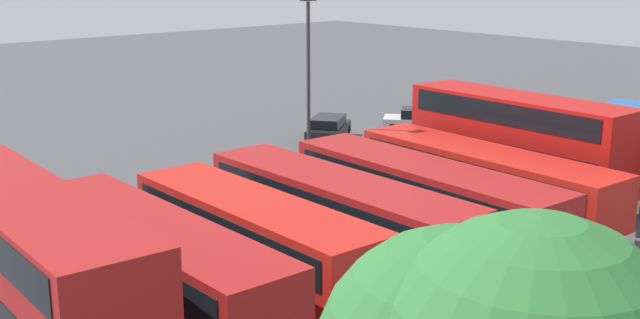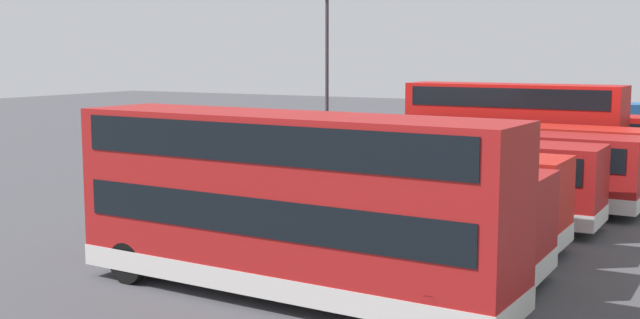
{
  "view_description": "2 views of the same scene",
  "coord_description": "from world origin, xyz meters",
  "px_view_note": "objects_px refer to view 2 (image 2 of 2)",
  "views": [
    {
      "loc": [
        19.18,
        28.69,
        10.23
      ],
      "look_at": [
        -2.07,
        4.14,
        1.92
      ],
      "focal_mm": 44.51,
      "sensor_mm": 36.0,
      "label": 1
    },
    {
      "loc": [
        28.73,
        19.62,
        5.98
      ],
      "look_at": [
        0.35,
        3.84,
        1.66
      ],
      "focal_mm": 44.85,
      "sensor_mm": 36.0,
      "label": 2
    }
  ],
  "objects_px": {
    "waste_bin_yellow": "(190,211)",
    "bus_single_deck_fifth": "(437,175)",
    "bus_double_decker_far_end": "(288,200)",
    "car_hatchback_silver": "(356,138)",
    "bus_single_deck_seventh": "(345,207)",
    "car_small_green": "(282,146)",
    "lamp_post_tall": "(327,75)",
    "bus_single_deck_fourth": "(487,164)",
    "bus_single_deck_third": "(514,155)",
    "box_truck_blue": "(576,129)",
    "bus_single_deck_near_end": "(551,139)",
    "bus_single_deck_sixth": "(401,191)",
    "bus_double_decker_second": "(513,128)"
  },
  "relations": [
    {
      "from": "bus_double_decker_far_end",
      "to": "lamp_post_tall",
      "type": "bearing_deg",
      "value": -154.59
    },
    {
      "from": "bus_single_deck_near_end",
      "to": "box_truck_blue",
      "type": "xyz_separation_m",
      "value": [
        -5.29,
        0.15,
        0.08
      ]
    },
    {
      "from": "bus_single_deck_seventh",
      "to": "car_small_green",
      "type": "bearing_deg",
      "value": -143.84
    },
    {
      "from": "lamp_post_tall",
      "to": "bus_single_deck_seventh",
      "type": "bearing_deg",
      "value": 30.8
    },
    {
      "from": "bus_single_deck_third",
      "to": "bus_double_decker_far_end",
      "type": "distance_m",
      "value": 17.77
    },
    {
      "from": "bus_single_deck_fourth",
      "to": "waste_bin_yellow",
      "type": "distance_m",
      "value": 11.86
    },
    {
      "from": "bus_single_deck_near_end",
      "to": "car_hatchback_silver",
      "type": "height_order",
      "value": "bus_single_deck_near_end"
    },
    {
      "from": "car_hatchback_silver",
      "to": "bus_single_deck_fourth",
      "type": "bearing_deg",
      "value": 42.28
    },
    {
      "from": "bus_double_decker_far_end",
      "to": "bus_double_decker_second",
      "type": "bearing_deg",
      "value": -178.8
    },
    {
      "from": "bus_single_deck_seventh",
      "to": "bus_double_decker_far_end",
      "type": "xyz_separation_m",
      "value": [
        3.66,
        0.32,
        0.83
      ]
    },
    {
      "from": "bus_single_deck_sixth",
      "to": "car_hatchback_silver",
      "type": "height_order",
      "value": "bus_single_deck_sixth"
    },
    {
      "from": "bus_single_deck_fourth",
      "to": "box_truck_blue",
      "type": "height_order",
      "value": "box_truck_blue"
    },
    {
      "from": "bus_single_deck_third",
      "to": "car_small_green",
      "type": "height_order",
      "value": "bus_single_deck_third"
    },
    {
      "from": "bus_single_deck_third",
      "to": "box_truck_blue",
      "type": "relative_size",
      "value": 1.47
    },
    {
      "from": "bus_single_deck_sixth",
      "to": "lamp_post_tall",
      "type": "height_order",
      "value": "lamp_post_tall"
    },
    {
      "from": "box_truck_blue",
      "to": "waste_bin_yellow",
      "type": "distance_m",
      "value": 26.07
    },
    {
      "from": "waste_bin_yellow",
      "to": "bus_single_deck_near_end",
      "type": "bearing_deg",
      "value": 157.49
    },
    {
      "from": "box_truck_blue",
      "to": "car_hatchback_silver",
      "type": "xyz_separation_m",
      "value": [
        1.96,
        -13.0,
        -1.01
      ]
    },
    {
      "from": "bus_double_decker_second",
      "to": "bus_single_deck_seventh",
      "type": "height_order",
      "value": "bus_double_decker_second"
    },
    {
      "from": "bus_single_deck_fifth",
      "to": "bus_double_decker_far_end",
      "type": "distance_m",
      "value": 10.73
    },
    {
      "from": "box_truck_blue",
      "to": "lamp_post_tall",
      "type": "relative_size",
      "value": 0.91
    },
    {
      "from": "bus_double_decker_second",
      "to": "waste_bin_yellow",
      "type": "bearing_deg",
      "value": -24.39
    },
    {
      "from": "bus_double_decker_far_end",
      "to": "bus_single_deck_fourth",
      "type": "bearing_deg",
      "value": 178.01
    },
    {
      "from": "bus_single_deck_third",
      "to": "bus_single_deck_sixth",
      "type": "bearing_deg",
      "value": -3.46
    },
    {
      "from": "bus_single_deck_near_end",
      "to": "car_small_green",
      "type": "xyz_separation_m",
      "value": [
        2.43,
        -14.73,
        -0.92
      ]
    },
    {
      "from": "bus_single_deck_third",
      "to": "car_hatchback_silver",
      "type": "bearing_deg",
      "value": -129.53
    },
    {
      "from": "bus_single_deck_sixth",
      "to": "car_small_green",
      "type": "height_order",
      "value": "bus_single_deck_sixth"
    },
    {
      "from": "car_hatchback_silver",
      "to": "car_small_green",
      "type": "relative_size",
      "value": 1.02
    },
    {
      "from": "bus_single_deck_near_end",
      "to": "car_hatchback_silver",
      "type": "relative_size",
      "value": 2.53
    },
    {
      "from": "bus_single_deck_sixth",
      "to": "car_small_green",
      "type": "relative_size",
      "value": 2.37
    },
    {
      "from": "bus_single_deck_sixth",
      "to": "lamp_post_tall",
      "type": "bearing_deg",
      "value": -138.98
    },
    {
      "from": "bus_double_decker_far_end",
      "to": "bus_single_deck_near_end",
      "type": "bearing_deg",
      "value": 178.82
    },
    {
      "from": "bus_double_decker_far_end",
      "to": "box_truck_blue",
      "type": "relative_size",
      "value": 1.47
    },
    {
      "from": "car_small_green",
      "to": "waste_bin_yellow",
      "type": "distance_m",
      "value": 18.26
    },
    {
      "from": "bus_single_deck_third",
      "to": "bus_single_deck_fourth",
      "type": "distance_m",
      "value": 3.43
    },
    {
      "from": "bus_single_deck_third",
      "to": "lamp_post_tall",
      "type": "height_order",
      "value": "lamp_post_tall"
    },
    {
      "from": "bus_single_deck_seventh",
      "to": "bus_single_deck_fifth",
      "type": "bearing_deg",
      "value": 179.1
    },
    {
      "from": "bus_double_decker_second",
      "to": "waste_bin_yellow",
      "type": "relative_size",
      "value": 10.77
    },
    {
      "from": "box_truck_blue",
      "to": "car_small_green",
      "type": "xyz_separation_m",
      "value": [
        7.72,
        -14.88,
        -1.01
      ]
    },
    {
      "from": "bus_single_deck_fourth",
      "to": "car_small_green",
      "type": "bearing_deg",
      "value": -119.58
    },
    {
      "from": "bus_double_decker_second",
      "to": "bus_single_deck_seventh",
      "type": "xyz_separation_m",
      "value": [
        17.64,
        0.12,
        -0.82
      ]
    },
    {
      "from": "bus_single_deck_third",
      "to": "lamp_post_tall",
      "type": "relative_size",
      "value": 1.34
    },
    {
      "from": "bus_single_deck_near_end",
      "to": "lamp_post_tall",
      "type": "xyz_separation_m",
      "value": [
        9.71,
        -7.83,
        3.4
      ]
    },
    {
      "from": "bus_single_deck_fourth",
      "to": "box_truck_blue",
      "type": "bearing_deg",
      "value": 179.41
    },
    {
      "from": "bus_single_deck_third",
      "to": "car_small_green",
      "type": "xyz_separation_m",
      "value": [
        -4.92,
        -14.83,
        -0.92
      ]
    },
    {
      "from": "waste_bin_yellow",
      "to": "bus_single_deck_seventh",
      "type": "bearing_deg",
      "value": 74.44
    },
    {
      "from": "waste_bin_yellow",
      "to": "bus_single_deck_fifth",
      "type": "bearing_deg",
      "value": 124.44
    },
    {
      "from": "bus_single_deck_seventh",
      "to": "bus_single_deck_fourth",
      "type": "bearing_deg",
      "value": 175.59
    },
    {
      "from": "bus_double_decker_far_end",
      "to": "car_hatchback_silver",
      "type": "distance_m",
      "value": 31.04
    },
    {
      "from": "bus_double_decker_second",
      "to": "car_hatchback_silver",
      "type": "distance_m",
      "value": 13.97
    }
  ]
}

